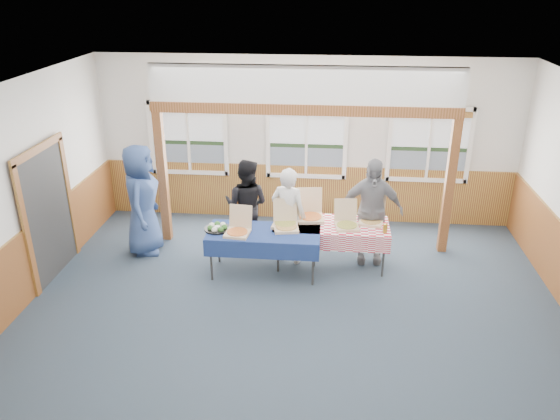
% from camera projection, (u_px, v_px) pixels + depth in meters
% --- Properties ---
extents(floor, '(8.00, 8.00, 0.00)m').
position_uv_depth(floor, '(292.00, 316.00, 7.88)').
color(floor, '#2A3845').
rests_on(floor, ground).
extents(ceiling, '(8.00, 8.00, 0.00)m').
position_uv_depth(ceiling, '(294.00, 95.00, 6.60)').
color(ceiling, white).
rests_on(ceiling, wall_back).
extents(wall_back, '(8.00, 0.00, 8.00)m').
position_uv_depth(wall_back, '(307.00, 141.00, 10.43)').
color(wall_back, silver).
rests_on(wall_back, floor).
extents(wall_front, '(8.00, 0.00, 8.00)m').
position_uv_depth(wall_front, '(258.00, 406.00, 4.05)').
color(wall_front, silver).
rests_on(wall_front, floor).
extents(wall_left, '(0.00, 8.00, 8.00)m').
position_uv_depth(wall_left, '(7.00, 204.00, 7.59)').
color(wall_left, silver).
rests_on(wall_left, floor).
extents(wainscot_back, '(7.98, 0.05, 1.10)m').
position_uv_depth(wainscot_back, '(306.00, 192.00, 10.83)').
color(wainscot_back, brown).
rests_on(wainscot_back, floor).
extents(wainscot_left, '(0.05, 6.98, 1.10)m').
position_uv_depth(wainscot_left, '(23.00, 270.00, 8.01)').
color(wainscot_left, brown).
rests_on(wainscot_left, floor).
extents(cased_opening, '(0.06, 1.30, 2.10)m').
position_uv_depth(cased_opening, '(48.00, 214.00, 8.63)').
color(cased_opening, '#2E2E2E').
rests_on(cased_opening, wall_left).
extents(window_left, '(1.56, 0.10, 1.46)m').
position_uv_depth(window_left, '(188.00, 134.00, 10.57)').
color(window_left, white).
rests_on(window_left, wall_back).
extents(window_mid, '(1.56, 0.10, 1.46)m').
position_uv_depth(window_mid, '(307.00, 138.00, 10.36)').
color(window_mid, white).
rests_on(window_mid, wall_back).
extents(window_right, '(1.56, 0.10, 1.46)m').
position_uv_depth(window_right, '(430.00, 141.00, 10.16)').
color(window_right, white).
rests_on(window_right, wall_back).
extents(post_left, '(0.15, 0.15, 2.40)m').
position_uv_depth(post_left, '(163.00, 178.00, 9.72)').
color(post_left, brown).
rests_on(post_left, floor).
extents(post_right, '(0.15, 0.15, 2.40)m').
position_uv_depth(post_right, '(449.00, 187.00, 9.28)').
color(post_right, brown).
rests_on(post_right, floor).
extents(cross_beam, '(5.15, 0.18, 0.18)m').
position_uv_depth(cross_beam, '(304.00, 109.00, 8.98)').
color(cross_beam, brown).
rests_on(cross_beam, post_left).
extents(table_left, '(1.90, 1.06, 0.76)m').
position_uv_depth(table_left, '(264.00, 235.00, 8.74)').
color(table_left, '#2E2E2E').
rests_on(table_left, floor).
extents(table_right, '(2.06, 1.55, 0.76)m').
position_uv_depth(table_right, '(331.00, 227.00, 9.00)').
color(table_right, '#2E2E2E').
rests_on(table_right, floor).
extents(pizza_box_a, '(0.41, 0.49, 0.40)m').
position_uv_depth(pizza_box_a, '(238.00, 230.00, 8.62)').
color(pizza_box_a, '#D2AC8C').
rests_on(pizza_box_a, table_left).
extents(pizza_box_b, '(0.46, 0.53, 0.42)m').
position_uv_depth(pizza_box_b, '(286.00, 224.00, 8.80)').
color(pizza_box_b, '#D2AC8C').
rests_on(pizza_box_b, table_left).
extents(pizza_box_c, '(0.45, 0.53, 0.43)m').
position_uv_depth(pizza_box_c, '(286.00, 221.00, 8.93)').
color(pizza_box_c, '#D2AC8C').
rests_on(pizza_box_c, table_right).
extents(pizza_box_d, '(0.48, 0.56, 0.46)m').
position_uv_depth(pizza_box_d, '(310.00, 215.00, 9.16)').
color(pizza_box_d, '#D2AC8C').
rests_on(pizza_box_d, table_right).
extents(pizza_box_e, '(0.42, 0.49, 0.40)m').
position_uv_depth(pizza_box_e, '(347.00, 223.00, 8.86)').
color(pizza_box_e, '#D2AC8C').
rests_on(pizza_box_e, table_right).
extents(pizza_box_f, '(0.47, 0.53, 0.42)m').
position_uv_depth(pizza_box_f, '(372.00, 218.00, 9.02)').
color(pizza_box_f, '#D2AC8C').
rests_on(pizza_box_f, table_right).
extents(veggie_tray, '(0.42, 0.42, 0.10)m').
position_uv_depth(veggie_tray, '(217.00, 228.00, 8.77)').
color(veggie_tray, black).
rests_on(veggie_tray, table_left).
extents(drink_glass, '(0.07, 0.07, 0.15)m').
position_uv_depth(drink_glass, '(385.00, 228.00, 8.64)').
color(drink_glass, olive).
rests_on(drink_glass, table_right).
extents(woman_white, '(0.71, 0.57, 1.68)m').
position_uv_depth(woman_white, '(288.00, 216.00, 9.08)').
color(woman_white, silver).
rests_on(woman_white, floor).
extents(woman_black, '(0.91, 0.77, 1.66)m').
position_uv_depth(woman_black, '(246.00, 205.00, 9.52)').
color(woman_black, black).
rests_on(woman_black, floor).
extents(man_blue, '(0.72, 1.01, 1.96)m').
position_uv_depth(man_blue, '(142.00, 200.00, 9.35)').
color(man_blue, '#334B80').
rests_on(man_blue, floor).
extents(person_grey, '(1.09, 0.48, 1.83)m').
position_uv_depth(person_grey, '(371.00, 211.00, 9.06)').
color(person_grey, gray).
rests_on(person_grey, floor).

